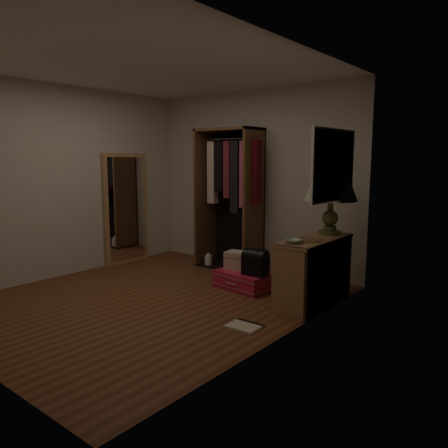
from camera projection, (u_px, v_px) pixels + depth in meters
The scene contains 13 objects.
ground at pixel (153, 299), 5.08m from camera, with size 4.00×4.00×0.00m, color #5B301A.
room_walls at pixel (157, 169), 4.85m from camera, with size 3.52×4.02×2.60m.
console_bookshelf at pixel (315, 269), 4.87m from camera, with size 0.42×1.12×0.75m.
open_wardrobe at pixel (232, 186), 6.39m from camera, with size 1.03×0.50×2.05m.
floor_mirror at pixel (126, 208), 6.78m from camera, with size 0.06×0.80×1.70m.
pink_suitcase at pixel (246, 280), 5.49m from camera, with size 0.77×0.59×0.22m.
train_case at pixel (239, 260), 5.57m from camera, with size 0.36×0.27×0.24m.
black_bag at pixel (256, 262), 5.28m from camera, with size 0.30×0.20×0.32m.
table_lamp at pixel (331, 186), 4.98m from camera, with size 0.75×0.75×0.76m.
brass_tray at pixel (308, 240), 4.67m from camera, with size 0.35×0.35×0.02m.
ceramic_bowl at pixel (293, 241), 4.51m from camera, with size 0.17×0.17×0.04m, color #97B69D.
white_jug at pixel (208, 260), 6.63m from camera, with size 0.14×0.14×0.20m.
floor_book at pixel (245, 326), 4.23m from camera, with size 0.32×0.26×0.03m.
Camera 1 is at (3.72, -3.29, 1.62)m, focal length 35.00 mm.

